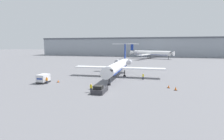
% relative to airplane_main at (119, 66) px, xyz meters
% --- Properties ---
extents(ground_plane, '(600.00, 600.00, 0.00)m').
position_rel_airplane_main_xyz_m(ground_plane, '(0.14, -19.12, -3.35)').
color(ground_plane, slate).
extents(terminal_building, '(180.00, 16.80, 15.74)m').
position_rel_airplane_main_xyz_m(terminal_building, '(0.14, 100.88, 4.55)').
color(terminal_building, '#8C939E').
rests_on(terminal_building, ground).
extents(airplane_main, '(27.53, 28.97, 10.08)m').
position_rel_airplane_main_xyz_m(airplane_main, '(0.00, 0.00, 0.00)').
color(airplane_main, white).
rests_on(airplane_main, ground).
extents(pushback_tug, '(2.40, 4.49, 1.63)m').
position_rel_airplane_main_xyz_m(pushback_tug, '(-0.13, -18.61, -2.77)').
color(pushback_tug, '#2D2D33').
rests_on(pushback_tug, ground).
extents(luggage_cart, '(2.17, 3.07, 2.22)m').
position_rel_airplane_main_xyz_m(luggage_cart, '(-16.80, -13.47, -2.24)').
color(luggage_cart, '#232326').
rests_on(luggage_cart, ground).
extents(worker_near_tug, '(0.40, 0.25, 1.80)m').
position_rel_airplane_main_xyz_m(worker_near_tug, '(-1.90, -18.92, -2.40)').
color(worker_near_tug, '#232838').
rests_on(worker_near_tug, ground).
extents(worker_by_wing, '(0.40, 0.25, 1.77)m').
position_rel_airplane_main_xyz_m(worker_by_wing, '(7.62, -3.27, -2.42)').
color(worker_by_wing, '#232838').
rests_on(worker_by_wing, ground).
extents(worker_on_apron, '(0.40, 0.24, 1.75)m').
position_rel_airplane_main_xyz_m(worker_on_apron, '(-15.34, -14.12, -2.44)').
color(worker_on_apron, '#232838').
rests_on(worker_on_apron, ground).
extents(traffic_cone_left, '(0.68, 0.68, 0.61)m').
position_rel_airplane_main_xyz_m(traffic_cone_left, '(-13.57, -11.87, -3.06)').
color(traffic_cone_left, black).
rests_on(traffic_cone_left, ground).
extents(traffic_cone_right, '(0.62, 0.62, 0.67)m').
position_rel_airplane_main_xyz_m(traffic_cone_right, '(13.85, -11.43, -3.04)').
color(traffic_cone_right, black).
rests_on(traffic_cone_right, ground).
extents(traffic_cone_mid, '(0.66, 0.66, 0.83)m').
position_rel_airplane_main_xyz_m(traffic_cone_mid, '(15.15, -13.22, -2.95)').
color(traffic_cone_mid, black).
rests_on(traffic_cone_mid, ground).
extents(airplane_parked_far_left, '(32.07, 35.83, 10.64)m').
position_rel_airplane_main_xyz_m(airplane_parked_far_left, '(7.57, 75.39, 0.52)').
color(airplane_parked_far_left, white).
rests_on(airplane_parked_far_left, ground).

